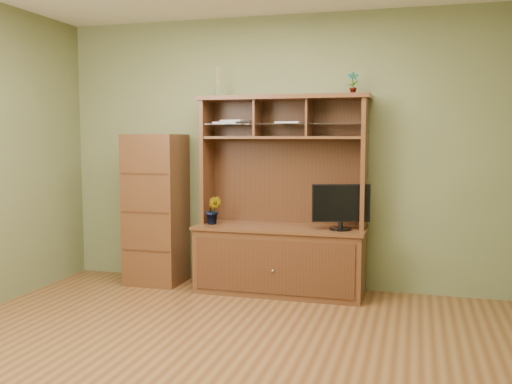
% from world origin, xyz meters
% --- Properties ---
extents(room, '(4.54, 4.04, 2.74)m').
position_xyz_m(room, '(0.00, 0.00, 1.35)').
color(room, '#593419').
rests_on(room, ground).
extents(media_hutch, '(1.66, 0.61, 1.90)m').
position_xyz_m(media_hutch, '(0.10, 1.73, 0.52)').
color(media_hutch, '#4E2C16').
rests_on(media_hutch, room).
extents(monitor, '(0.52, 0.21, 0.42)m').
position_xyz_m(monitor, '(0.69, 1.65, 0.87)').
color(monitor, black).
rests_on(monitor, media_hutch).
extents(orchid_plant, '(0.16, 0.13, 0.28)m').
position_xyz_m(orchid_plant, '(-0.56, 1.65, 0.79)').
color(orchid_plant, '#2F5F20').
rests_on(orchid_plant, media_hutch).
extents(top_plant, '(0.13, 0.10, 0.21)m').
position_xyz_m(top_plant, '(0.76, 1.80, 2.01)').
color(top_plant, '#2B5F21').
rests_on(top_plant, media_hutch).
extents(reed_diffuser, '(0.06, 0.06, 0.30)m').
position_xyz_m(reed_diffuser, '(-0.56, 1.81, 2.02)').
color(reed_diffuser, silver).
rests_on(reed_diffuser, media_hutch).
extents(magazines, '(0.91, 0.24, 0.04)m').
position_xyz_m(magazines, '(-0.23, 1.80, 1.65)').
color(magazines, '#B3B3B9').
rests_on(magazines, media_hutch).
extents(side_cabinet, '(0.55, 0.50, 1.53)m').
position_xyz_m(side_cabinet, '(-1.22, 1.73, 0.77)').
color(side_cabinet, '#4E2C16').
rests_on(side_cabinet, room).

